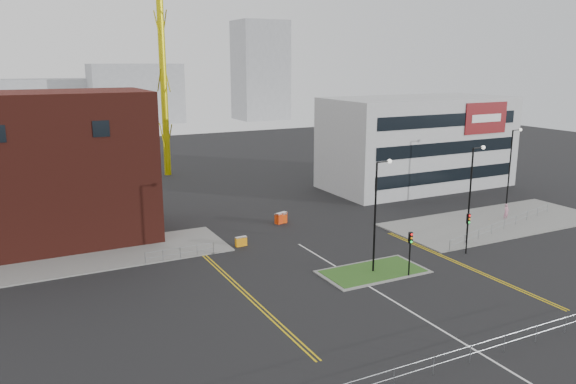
% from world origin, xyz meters
% --- Properties ---
extents(ground, '(200.00, 200.00, 0.00)m').
position_xyz_m(ground, '(0.00, 0.00, 0.00)').
color(ground, black).
rests_on(ground, ground).
extents(pavement_left, '(28.00, 8.00, 0.12)m').
position_xyz_m(pavement_left, '(-20.00, 22.00, 0.06)').
color(pavement_left, slate).
rests_on(pavement_left, ground).
extents(pavement_right, '(24.00, 10.00, 0.12)m').
position_xyz_m(pavement_right, '(22.00, 14.00, 0.06)').
color(pavement_right, slate).
rests_on(pavement_right, ground).
extents(island_kerb, '(8.60, 4.60, 0.08)m').
position_xyz_m(island_kerb, '(2.00, 8.00, 0.04)').
color(island_kerb, slate).
rests_on(island_kerb, ground).
extents(grass_island, '(8.00, 4.00, 0.12)m').
position_xyz_m(grass_island, '(2.00, 8.00, 0.06)').
color(grass_island, '#274A18').
rests_on(grass_island, ground).
extents(brick_building, '(24.20, 10.07, 14.24)m').
position_xyz_m(brick_building, '(-22.97, 28.00, 6.85)').
color(brick_building, '#4B1912').
rests_on(brick_building, ground).
extents(office_block, '(25.00, 12.20, 12.00)m').
position_xyz_m(office_block, '(26.01, 31.97, 6.00)').
color(office_block, '#ACAEB1').
rests_on(office_block, ground).
extents(streetlamp_island, '(1.46, 0.36, 9.18)m').
position_xyz_m(streetlamp_island, '(2.22, 8.00, 5.41)').
color(streetlamp_island, black).
rests_on(streetlamp_island, ground).
extents(streetlamp_right_near, '(1.46, 0.36, 9.18)m').
position_xyz_m(streetlamp_right_near, '(14.22, 10.00, 5.41)').
color(streetlamp_right_near, black).
rests_on(streetlamp_right_near, ground).
extents(streetlamp_right_far, '(1.46, 0.36, 9.18)m').
position_xyz_m(streetlamp_right_far, '(28.22, 18.00, 5.41)').
color(streetlamp_right_far, black).
rests_on(streetlamp_right_far, ground).
extents(traffic_light_island, '(0.28, 0.33, 3.65)m').
position_xyz_m(traffic_light_island, '(4.00, 5.98, 2.57)').
color(traffic_light_island, black).
rests_on(traffic_light_island, ground).
extents(traffic_light_right, '(0.28, 0.33, 3.65)m').
position_xyz_m(traffic_light_right, '(12.00, 7.98, 2.57)').
color(traffic_light_right, black).
rests_on(traffic_light_right, ground).
extents(railing_front, '(24.05, 0.05, 1.10)m').
position_xyz_m(railing_front, '(0.00, -6.00, 0.78)').
color(railing_front, gray).
rests_on(railing_front, ground).
extents(railing_left, '(6.05, 0.05, 1.10)m').
position_xyz_m(railing_left, '(-11.00, 18.00, 0.74)').
color(railing_left, gray).
rests_on(railing_left, ground).
extents(railing_right, '(19.05, 5.05, 1.10)m').
position_xyz_m(railing_right, '(20.50, 11.50, 0.78)').
color(railing_right, gray).
rests_on(railing_right, ground).
extents(centre_line, '(0.15, 30.00, 0.01)m').
position_xyz_m(centre_line, '(0.00, 2.00, 0.01)').
color(centre_line, silver).
rests_on(centre_line, ground).
extents(yellow_left_a, '(0.12, 24.00, 0.01)m').
position_xyz_m(yellow_left_a, '(-9.00, 10.00, 0.01)').
color(yellow_left_a, gold).
rests_on(yellow_left_a, ground).
extents(yellow_left_b, '(0.12, 24.00, 0.01)m').
position_xyz_m(yellow_left_b, '(-8.70, 10.00, 0.01)').
color(yellow_left_b, gold).
rests_on(yellow_left_b, ground).
extents(yellow_right_a, '(0.12, 20.00, 0.01)m').
position_xyz_m(yellow_right_a, '(9.50, 6.00, 0.01)').
color(yellow_right_a, gold).
rests_on(yellow_right_a, ground).
extents(yellow_right_b, '(0.12, 20.00, 0.01)m').
position_xyz_m(yellow_right_b, '(9.80, 6.00, 0.01)').
color(yellow_right_b, gold).
rests_on(yellow_right_b, ground).
extents(skyline_b, '(24.00, 12.00, 16.00)m').
position_xyz_m(skyline_b, '(10.00, 130.00, 8.00)').
color(skyline_b, gray).
rests_on(skyline_b, ground).
extents(skyline_c, '(14.00, 12.00, 28.00)m').
position_xyz_m(skyline_c, '(45.00, 125.00, 14.00)').
color(skyline_c, gray).
rests_on(skyline_c, ground).
extents(skyline_d, '(30.00, 12.00, 12.00)m').
position_xyz_m(skyline_d, '(-8.00, 140.00, 6.00)').
color(skyline_d, gray).
rests_on(skyline_d, ground).
extents(pedestrian, '(0.67, 0.46, 1.79)m').
position_xyz_m(pedestrian, '(23.61, 14.08, 0.90)').
color(pedestrian, '#CC849E').
rests_on(pedestrian, ground).
extents(barrier_left, '(1.09, 0.41, 0.90)m').
position_xyz_m(barrier_left, '(-4.99, 18.94, 0.49)').
color(barrier_left, orange).
rests_on(barrier_left, ground).
extents(barrier_mid, '(1.44, 0.92, 1.15)m').
position_xyz_m(barrier_mid, '(1.66, 24.00, 0.63)').
color(barrier_mid, red).
rests_on(barrier_mid, ground).
extents(barrier_right, '(1.28, 0.49, 1.06)m').
position_xyz_m(barrier_right, '(1.58, 24.00, 0.57)').
color(barrier_right, '#EB460D').
rests_on(barrier_right, ground).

